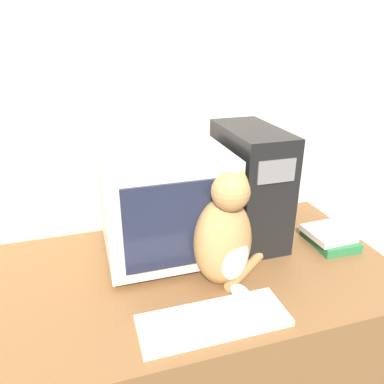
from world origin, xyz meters
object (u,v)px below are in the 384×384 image
(computer_tower, at_px, (249,184))
(pen, at_px, (180,311))
(keyboard, at_px, (213,320))
(crt_monitor, at_px, (165,203))
(book_stack, at_px, (329,237))
(cat, at_px, (225,237))

(computer_tower, height_order, pen, computer_tower)
(keyboard, relative_size, pen, 3.14)
(crt_monitor, relative_size, keyboard, 1.01)
(keyboard, xyz_separation_m, book_stack, (0.58, 0.28, 0.02))
(keyboard, distance_m, book_stack, 0.64)
(keyboard, relative_size, cat, 1.08)
(cat, bearing_deg, book_stack, -2.96)
(computer_tower, relative_size, cat, 1.11)
(crt_monitor, xyz_separation_m, pen, (-0.04, -0.33, -0.20))
(cat, height_order, book_stack, cat)
(crt_monitor, xyz_separation_m, book_stack, (0.62, -0.12, -0.18))
(crt_monitor, bearing_deg, cat, -59.01)
(keyboard, bearing_deg, computer_tower, 55.31)
(book_stack, bearing_deg, computer_tower, 150.09)
(computer_tower, height_order, keyboard, computer_tower)
(keyboard, height_order, cat, cat)
(computer_tower, bearing_deg, pen, -135.90)
(keyboard, bearing_deg, pen, 138.67)
(crt_monitor, distance_m, book_stack, 0.66)
(book_stack, bearing_deg, keyboard, -154.53)
(keyboard, height_order, pen, keyboard)
(crt_monitor, xyz_separation_m, computer_tower, (0.34, 0.04, 0.02))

